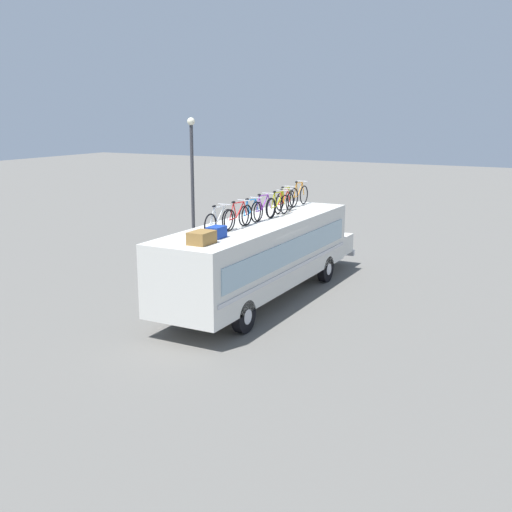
{
  "coord_description": "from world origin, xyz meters",
  "views": [
    {
      "loc": [
        -18.22,
        -9.58,
        6.33
      ],
      "look_at": [
        -0.23,
        0.0,
        1.61
      ],
      "focal_mm": 43.74,
      "sensor_mm": 36.0,
      "label": 1
    }
  ],
  "objects_px": {
    "rooftop_bicycle_7": "(286,199)",
    "rooftop_bicycle_5": "(278,205)",
    "luggage_bag_1": "(202,238)",
    "rooftop_bicycle_8": "(299,195)",
    "luggage_bag_2": "(216,232)",
    "rooftop_bicycle_6": "(284,202)",
    "bus": "(263,253)",
    "street_lamp": "(192,179)",
    "rooftop_bicycle_1": "(219,221)",
    "rooftop_bicycle_4": "(263,209)",
    "rooftop_bicycle_2": "(238,216)",
    "rooftop_bicycle_3": "(251,213)"
  },
  "relations": [
    {
      "from": "rooftop_bicycle_4",
      "to": "rooftop_bicycle_5",
      "type": "height_order",
      "value": "rooftop_bicycle_4"
    },
    {
      "from": "rooftop_bicycle_1",
      "to": "rooftop_bicycle_4",
      "type": "bearing_deg",
      "value": -2.62
    },
    {
      "from": "luggage_bag_1",
      "to": "rooftop_bicycle_2",
      "type": "height_order",
      "value": "rooftop_bicycle_2"
    },
    {
      "from": "rooftop_bicycle_4",
      "to": "luggage_bag_1",
      "type": "bearing_deg",
      "value": -175.95
    },
    {
      "from": "rooftop_bicycle_1",
      "to": "rooftop_bicycle_5",
      "type": "xyz_separation_m",
      "value": [
        3.63,
        -0.21,
        0.02
      ]
    },
    {
      "from": "rooftop_bicycle_5",
      "to": "street_lamp",
      "type": "distance_m",
      "value": 5.57
    },
    {
      "from": "bus",
      "to": "rooftop_bicycle_8",
      "type": "distance_m",
      "value": 3.97
    },
    {
      "from": "luggage_bag_1",
      "to": "rooftop_bicycle_6",
      "type": "distance_m",
      "value": 6.16
    },
    {
      "from": "rooftop_bicycle_4",
      "to": "rooftop_bicycle_7",
      "type": "bearing_deg",
      "value": 9.1
    },
    {
      "from": "rooftop_bicycle_7",
      "to": "rooftop_bicycle_5",
      "type": "bearing_deg",
      "value": -163.2
    },
    {
      "from": "bus",
      "to": "rooftop_bicycle_6",
      "type": "distance_m",
      "value": 2.4
    },
    {
      "from": "rooftop_bicycle_2",
      "to": "street_lamp",
      "type": "relative_size",
      "value": 0.29
    },
    {
      "from": "luggage_bag_1",
      "to": "rooftop_bicycle_8",
      "type": "distance_m",
      "value": 7.94
    },
    {
      "from": "rooftop_bicycle_1",
      "to": "street_lamp",
      "type": "xyz_separation_m",
      "value": [
        5.88,
        4.87,
        0.46
      ]
    },
    {
      "from": "bus",
      "to": "luggage_bag_2",
      "type": "relative_size",
      "value": 20.17
    },
    {
      "from": "rooftop_bicycle_4",
      "to": "rooftop_bicycle_3",
      "type": "bearing_deg",
      "value": 178.12
    },
    {
      "from": "luggage_bag_2",
      "to": "rooftop_bicycle_5",
      "type": "bearing_deg",
      "value": 1.81
    },
    {
      "from": "rooftop_bicycle_4",
      "to": "street_lamp",
      "type": "distance_m",
      "value": 5.95
    },
    {
      "from": "rooftop_bicycle_8",
      "to": "street_lamp",
      "type": "xyz_separation_m",
      "value": [
        -0.41,
        4.68,
        0.43
      ]
    },
    {
      "from": "rooftop_bicycle_7",
      "to": "luggage_bag_2",
      "type": "bearing_deg",
      "value": -173.88
    },
    {
      "from": "rooftop_bicycle_4",
      "to": "rooftop_bicycle_7",
      "type": "xyz_separation_m",
      "value": [
        2.65,
        0.42,
        -0.02
      ]
    },
    {
      "from": "rooftop_bicycle_6",
      "to": "rooftop_bicycle_8",
      "type": "relative_size",
      "value": 0.95
    },
    {
      "from": "rooftop_bicycle_7",
      "to": "rooftop_bicycle_2",
      "type": "bearing_deg",
      "value": -174.3
    },
    {
      "from": "bus",
      "to": "luggage_bag_1",
      "type": "height_order",
      "value": "luggage_bag_1"
    },
    {
      "from": "rooftop_bicycle_8",
      "to": "street_lamp",
      "type": "distance_m",
      "value": 4.72
    },
    {
      "from": "luggage_bag_2",
      "to": "rooftop_bicycle_5",
      "type": "xyz_separation_m",
      "value": [
        4.34,
        0.14,
        0.21
      ]
    },
    {
      "from": "rooftop_bicycle_6",
      "to": "rooftop_bicycle_7",
      "type": "xyz_separation_m",
      "value": [
        0.8,
        0.32,
        -0.0
      ]
    },
    {
      "from": "luggage_bag_2",
      "to": "rooftop_bicycle_8",
      "type": "xyz_separation_m",
      "value": [
        7.0,
        0.53,
        0.23
      ]
    },
    {
      "from": "luggage_bag_1",
      "to": "rooftop_bicycle_8",
      "type": "height_order",
      "value": "rooftop_bicycle_8"
    },
    {
      "from": "bus",
      "to": "rooftop_bicycle_7",
      "type": "distance_m",
      "value": 3.09
    },
    {
      "from": "rooftop_bicycle_7",
      "to": "rooftop_bicycle_8",
      "type": "relative_size",
      "value": 0.96
    },
    {
      "from": "luggage_bag_1",
      "to": "rooftop_bicycle_7",
      "type": "xyz_separation_m",
      "value": [
        6.94,
        0.73,
        0.18
      ]
    },
    {
      "from": "luggage_bag_2",
      "to": "rooftop_bicycle_5",
      "type": "height_order",
      "value": "rooftop_bicycle_5"
    },
    {
      "from": "rooftop_bicycle_4",
      "to": "rooftop_bicycle_7",
      "type": "relative_size",
      "value": 1.08
    },
    {
      "from": "bus",
      "to": "street_lamp",
      "type": "relative_size",
      "value": 1.87
    },
    {
      "from": "rooftop_bicycle_1",
      "to": "rooftop_bicycle_6",
      "type": "bearing_deg",
      "value": -0.25
    },
    {
      "from": "bus",
      "to": "luggage_bag_2",
      "type": "distance_m",
      "value": 3.61
    },
    {
      "from": "rooftop_bicycle_5",
      "to": "rooftop_bicycle_3",
      "type": "bearing_deg",
      "value": 176.41
    },
    {
      "from": "luggage_bag_2",
      "to": "rooftop_bicycle_7",
      "type": "distance_m",
      "value": 6.06
    },
    {
      "from": "bus",
      "to": "rooftop_bicycle_1",
      "type": "relative_size",
      "value": 6.88
    },
    {
      "from": "rooftop_bicycle_1",
      "to": "rooftop_bicycle_5",
      "type": "distance_m",
      "value": 3.63
    },
    {
      "from": "rooftop_bicycle_1",
      "to": "rooftop_bicycle_2",
      "type": "height_order",
      "value": "rooftop_bicycle_2"
    },
    {
      "from": "luggage_bag_2",
      "to": "rooftop_bicycle_4",
      "type": "distance_m",
      "value": 3.39
    },
    {
      "from": "street_lamp",
      "to": "luggage_bag_2",
      "type": "bearing_deg",
      "value": -141.66
    },
    {
      "from": "bus",
      "to": "rooftop_bicycle_5",
      "type": "xyz_separation_m",
      "value": [
        0.98,
        -0.1,
        1.52
      ]
    },
    {
      "from": "rooftop_bicycle_7",
      "to": "street_lamp",
      "type": "distance_m",
      "value": 4.63
    },
    {
      "from": "luggage_bag_2",
      "to": "rooftop_bicycle_6",
      "type": "height_order",
      "value": "rooftop_bicycle_6"
    },
    {
      "from": "rooftop_bicycle_8",
      "to": "rooftop_bicycle_3",
      "type": "bearing_deg",
      "value": -176.36
    },
    {
      "from": "rooftop_bicycle_6",
      "to": "rooftop_bicycle_8",
      "type": "height_order",
      "value": "rooftop_bicycle_8"
    },
    {
      "from": "rooftop_bicycle_1",
      "to": "rooftop_bicycle_3",
      "type": "relative_size",
      "value": 1.01
    }
  ]
}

